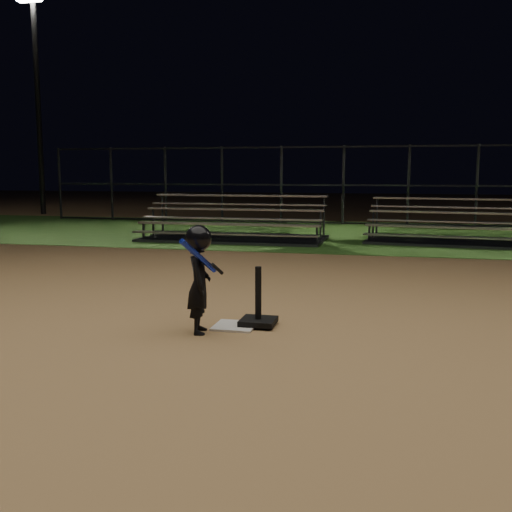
{
  "coord_description": "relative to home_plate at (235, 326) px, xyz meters",
  "views": [
    {
      "loc": [
        1.7,
        -6.16,
        1.7
      ],
      "look_at": [
        0.0,
        1.0,
        0.65
      ],
      "focal_mm": 41.98,
      "sensor_mm": 36.0,
      "label": 1
    }
  ],
  "objects": [
    {
      "name": "backstop_fence",
      "position": [
        0.0,
        13.0,
        1.24
      ],
      "size": [
        20.08,
        0.08,
        2.5
      ],
      "color": "#38383D",
      "rests_on": "ground"
    },
    {
      "name": "child_batter",
      "position": [
        -0.3,
        -0.31,
        0.6
      ],
      "size": [
        0.43,
        0.63,
        1.15
      ],
      "rotation": [
        0.0,
        0.0,
        1.83
      ],
      "color": "black",
      "rests_on": "ground"
    },
    {
      "name": "grass_strip",
      "position": [
        0.0,
        10.0,
        -0.01
      ],
      "size": [
        60.0,
        8.0,
        0.01
      ],
      "primitive_type": "cube",
      "color": "#284E19",
      "rests_on": "ground"
    },
    {
      "name": "ground",
      "position": [
        0.0,
        0.0,
        -0.01
      ],
      "size": [
        80.0,
        80.0,
        0.0
      ],
      "primitive_type": "plane",
      "color": "#9E7647",
      "rests_on": "ground"
    },
    {
      "name": "batting_tee",
      "position": [
        0.24,
        0.1,
        0.12
      ],
      "size": [
        0.38,
        0.38,
        0.64
      ],
      "color": "black",
      "rests_on": "home_plate"
    },
    {
      "name": "light_pole_left",
      "position": [
        -12.0,
        14.94,
        4.93
      ],
      "size": [
        0.9,
        0.53,
        8.3
      ],
      "color": "#2D2D30",
      "rests_on": "ground"
    },
    {
      "name": "bleacher_right",
      "position": [
        3.15,
        8.59,
        0.2
      ],
      "size": [
        4.46,
        2.53,
        1.04
      ],
      "rotation": [
        0.0,
        0.0,
        -0.11
      ],
      "color": "silver",
      "rests_on": "ground"
    },
    {
      "name": "home_plate",
      "position": [
        0.0,
        0.0,
        0.0
      ],
      "size": [
        0.45,
        0.45,
        0.02
      ],
      "primitive_type": "cube",
      "color": "beige",
      "rests_on": "ground"
    },
    {
      "name": "bleacher_left",
      "position": [
        -2.23,
        8.04,
        0.21
      ],
      "size": [
        4.48,
        2.2,
        1.1
      ],
      "rotation": [
        0.0,
        0.0,
        -0.0
      ],
      "color": "silver",
      "rests_on": "ground"
    }
  ]
}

